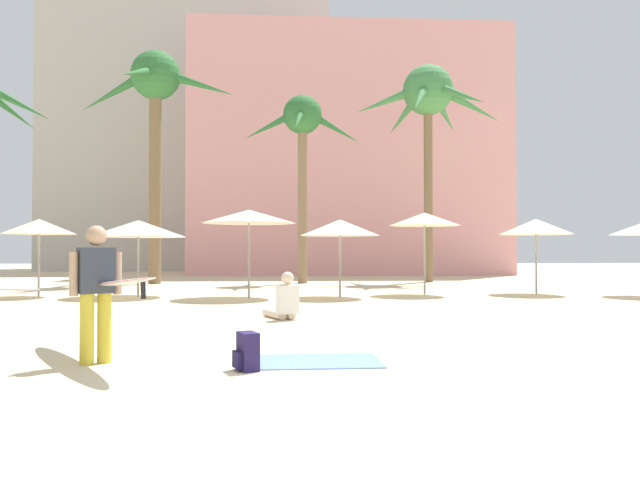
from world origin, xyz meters
TOP-DOWN VIEW (x-y plane):
  - ground at (0.00, 0.00)m, footprint 120.00×120.00m
  - hotel_pink at (3.45, 32.26)m, footprint 17.88×11.73m
  - hotel_tower_gray at (-6.94, 39.63)m, footprint 19.38×10.13m
  - palm_tree_left at (0.48, 18.98)m, footprint 4.96×4.97m
  - palm_tree_center at (5.93, 19.69)m, footprint 6.30×5.82m
  - palm_tree_right at (-5.52, 18.93)m, footprint 6.49×6.66m
  - cafe_umbrella_0 at (3.98, 12.15)m, footprint 2.15×2.15m
  - cafe_umbrella_2 at (-4.51, 11.88)m, footprint 2.76×2.76m
  - cafe_umbrella_4 at (7.47, 12.22)m, footprint 2.21×2.21m
  - cafe_umbrella_5 at (-7.39, 12.04)m, footprint 2.07×2.07m
  - cafe_umbrella_6 at (-1.27, 11.23)m, footprint 2.67×2.67m
  - cafe_umbrella_7 at (1.32, 11.26)m, footprint 2.30×2.30m
  - beach_towel at (0.03, 1.11)m, footprint 1.68×1.03m
  - backpack at (-0.69, 0.63)m, footprint 0.32×0.35m
  - person_mid_center at (-0.28, 5.71)m, footprint 0.73×1.02m
  - person_near_right at (-2.49, 1.27)m, footprint 2.07×2.80m

SIDE VIEW (x-z plane):
  - ground at x=0.00m, z-range 0.00..0.00m
  - beach_towel at x=0.03m, z-range 0.00..0.01m
  - backpack at x=-0.69m, z-range -0.01..0.41m
  - person_mid_center at x=-0.28m, z-range -0.14..0.78m
  - person_near_right at x=-2.49m, z-range 0.08..1.70m
  - cafe_umbrella_2 at x=-4.51m, z-range 0.86..3.08m
  - cafe_umbrella_7 at x=1.32m, z-range 0.88..3.11m
  - cafe_umbrella_5 at x=-7.39m, z-range 0.90..3.16m
  - cafe_umbrella_4 at x=7.47m, z-range 0.91..3.23m
  - cafe_umbrella_0 at x=3.98m, z-range 1.04..3.53m
  - cafe_umbrella_6 at x=-1.27m, z-range 1.05..3.55m
  - palm_tree_left at x=0.48m, z-range 2.43..10.20m
  - hotel_pink at x=3.45m, z-range 0.00..13.95m
  - palm_tree_right at x=-5.52m, z-range 2.94..12.41m
  - palm_tree_center at x=5.93m, z-range 3.10..12.44m
  - hotel_tower_gray at x=-6.94m, z-range 0.00..22.54m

